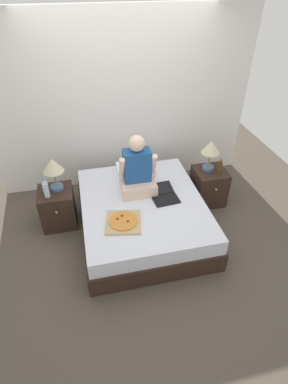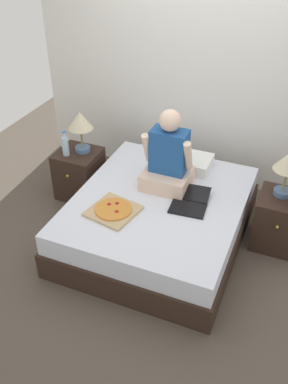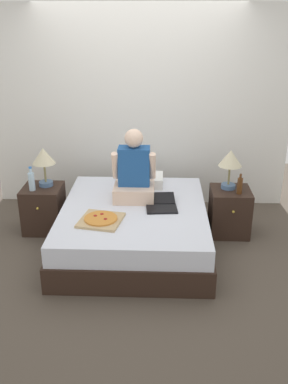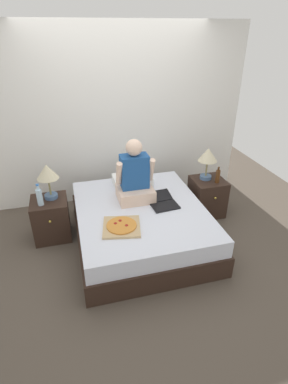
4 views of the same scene
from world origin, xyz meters
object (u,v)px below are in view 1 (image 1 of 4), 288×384
(beer_bottle, at_px, (220,168))
(person_seated, at_px, (137,172))
(nightstand_right, at_px, (209,186))
(laptop, at_px, (164,196))
(lamp_on_left_nightstand, at_px, (53,167))
(pizza_box, at_px, (123,222))
(nightstand_left, at_px, (58,207))
(bed, at_px, (142,215))
(lamp_on_right_nightstand, at_px, (211,149))
(water_bottle, at_px, (46,189))

(beer_bottle, xyz_separation_m, person_seated, (-1.16, -0.02, 0.13))
(nightstand_right, bearing_deg, laptop, -155.86)
(lamp_on_left_nightstand, xyz_separation_m, pizza_box, (0.73, -0.76, -0.37))
(nightstand_left, distance_m, lamp_on_left_nightstand, 0.60)
(bed, xyz_separation_m, person_seated, (-0.01, 0.25, 0.53))
(lamp_on_right_nightstand, xyz_separation_m, person_seated, (-1.06, -0.17, -0.10))
(bed, xyz_separation_m, laptop, (0.29, 0.01, 0.26))
(water_bottle, relative_size, laptop, 0.63)
(beer_bottle, height_order, person_seated, person_seated)
(person_seated, relative_size, pizza_box, 1.66)
(laptop, distance_m, pizza_box, 0.70)
(water_bottle, xyz_separation_m, person_seated, (1.15, -0.03, 0.11))
(nightstand_right, xyz_separation_m, person_seated, (-1.09, -0.12, 0.49))
(bed, bearing_deg, person_seated, 92.16)
(nightstand_right, xyz_separation_m, beer_bottle, (0.07, -0.10, 0.36))
(lamp_on_left_nightstand, bearing_deg, lamp_on_right_nightstand, 0.00)
(bed, bearing_deg, lamp_on_right_nightstand, 21.71)
(lamp_on_right_nightstand, bearing_deg, bed, -158.29)
(lamp_on_left_nightstand, bearing_deg, person_seated, -9.46)
(beer_bottle, bearing_deg, pizza_box, -157.07)
(lamp_on_left_nightstand, relative_size, water_bottle, 1.63)
(lamp_on_left_nightstand, xyz_separation_m, beer_bottle, (2.19, -0.15, -0.23))
(lamp_on_right_nightstand, distance_m, laptop, 0.93)
(water_bottle, bearing_deg, beer_bottle, -0.25)
(nightstand_left, height_order, water_bottle, water_bottle)
(nightstand_left, bearing_deg, laptop, -14.47)
(bed, height_order, lamp_on_right_nightstand, lamp_on_right_nightstand)
(lamp_on_left_nightstand, height_order, nightstand_right, lamp_on_left_nightstand)
(lamp_on_left_nightstand, xyz_separation_m, nightstand_right, (2.12, -0.05, -0.59))
(bed, relative_size, water_bottle, 6.68)
(bed, height_order, beer_bottle, beer_bottle)
(bed, bearing_deg, nightstand_right, 18.81)
(nightstand_left, relative_size, pizza_box, 1.14)
(lamp_on_left_nightstand, distance_m, beer_bottle, 2.20)
(bed, relative_size, pizza_box, 3.92)
(nightstand_right, height_order, person_seated, person_seated)
(nightstand_left, bearing_deg, beer_bottle, -2.57)
(lamp_on_right_nightstand, bearing_deg, person_seated, -170.79)
(beer_bottle, bearing_deg, laptop, -163.56)
(water_bottle, bearing_deg, nightstand_left, 48.35)
(laptop, bearing_deg, water_bottle, 169.70)
(nightstand_left, relative_size, laptop, 1.21)
(lamp_on_right_nightstand, height_order, beer_bottle, lamp_on_right_nightstand)
(lamp_on_left_nightstand, xyz_separation_m, laptop, (1.33, -0.40, -0.37))
(lamp_on_left_nightstand, bearing_deg, pizza_box, -46.18)
(water_bottle, distance_m, nightstand_right, 2.27)
(nightstand_right, bearing_deg, person_seated, -173.63)
(water_bottle, relative_size, beer_bottle, 1.20)
(water_bottle, bearing_deg, pizza_box, -36.18)
(water_bottle, xyz_separation_m, laptop, (1.45, -0.26, -0.15))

